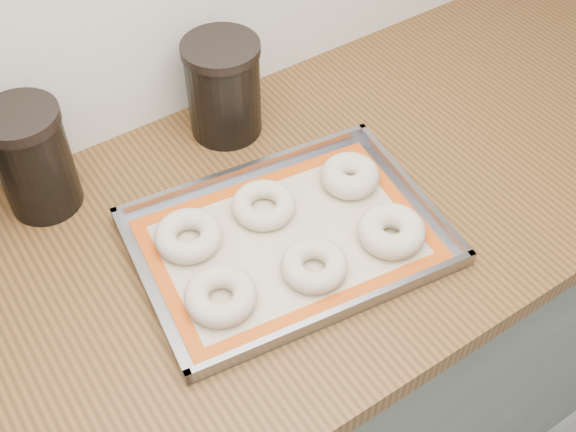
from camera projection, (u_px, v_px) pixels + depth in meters
countertop at (135, 298)px, 1.07m from camera, size 3.06×0.68×0.04m
baking_tray at (288, 239)px, 1.11m from camera, size 0.50×0.39×0.03m
baking_mat at (288, 240)px, 1.11m from camera, size 0.45×0.34×0.00m
bagel_front_left at (221, 296)px, 1.02m from camera, size 0.13×0.13×0.03m
bagel_front_mid at (314, 265)px, 1.06m from camera, size 0.12×0.12×0.03m
bagel_front_right at (391, 231)px, 1.10m from camera, size 0.13×0.13×0.04m
bagel_back_left at (188, 236)px, 1.10m from camera, size 0.10×0.10×0.03m
bagel_back_mid at (264, 205)px, 1.14m from camera, size 0.11×0.11×0.03m
bagel_back_right at (350, 176)px, 1.18m from camera, size 0.13×0.13×0.04m
canister_mid at (33, 159)px, 1.11m from camera, size 0.12×0.12×0.18m
canister_right at (224, 88)px, 1.23m from camera, size 0.13×0.13×0.18m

